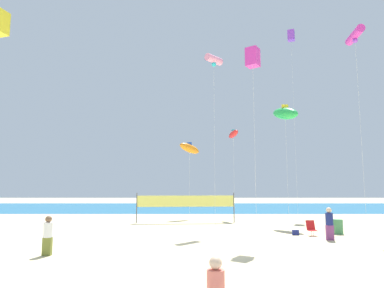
% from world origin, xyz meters
% --- Properties ---
extents(ground_plane, '(120.00, 120.00, 0.00)m').
position_xyz_m(ground_plane, '(0.00, 0.00, 0.00)').
color(ground_plane, beige).
extents(ocean_band, '(120.00, 20.00, 0.01)m').
position_xyz_m(ocean_band, '(0.00, 28.81, 0.00)').
color(ocean_band, '#1E6B99').
rests_on(ocean_band, ground).
extents(beachgoer_white_shirt, '(0.39, 0.39, 1.71)m').
position_xyz_m(beachgoer_white_shirt, '(-7.64, -1.45, 0.91)').
color(beachgoer_white_shirt, olive).
rests_on(beachgoer_white_shirt, ground).
extents(beachgoer_navy_shirt, '(0.41, 0.41, 1.80)m').
position_xyz_m(beachgoer_navy_shirt, '(6.41, 2.59, 0.96)').
color(beachgoer_navy_shirt, '#7A3872').
rests_on(beachgoer_navy_shirt, ground).
extents(folding_beach_chair, '(0.52, 0.65, 0.89)m').
position_xyz_m(folding_beach_chair, '(5.98, 4.27, 0.47)').
color(folding_beach_chair, red).
rests_on(folding_beach_chair, ground).
extents(trash_barrel, '(0.62, 0.62, 0.89)m').
position_xyz_m(trash_barrel, '(7.87, 4.89, 0.45)').
color(trash_barrel, '#3F7F4C').
rests_on(trash_barrel, ground).
extents(volleyball_net, '(7.97, 0.58, 2.40)m').
position_xyz_m(volleyball_net, '(-1.81, 10.90, 1.63)').
color(volleyball_net, '#4C4C51').
rests_on(volleyball_net, ground).
extents(beach_handbag, '(0.39, 0.19, 0.31)m').
position_xyz_m(beach_handbag, '(5.05, 4.41, 0.16)').
color(beach_handbag, navy).
rests_on(beach_handbag, ground).
extents(kite_red_inflatable, '(1.14, 1.78, 8.33)m').
position_xyz_m(kite_red_inflatable, '(2.66, 14.91, 7.85)').
color(kite_red_inflatable, silver).
rests_on(kite_red_inflatable, ground).
extents(kite_green_inflatable, '(2.13, 2.96, 9.53)m').
position_xyz_m(kite_green_inflatable, '(6.23, 9.86, 8.77)').
color(kite_green_inflatable, silver).
rests_on(kite_green_inflatable, ground).
extents(kite_magenta_tube, '(0.80, 2.21, 13.40)m').
position_xyz_m(kite_magenta_tube, '(9.74, 4.99, 13.09)').
color(kite_magenta_tube, silver).
rests_on(kite_magenta_tube, ground).
extents(kite_magenta_box, '(1.00, 1.00, 11.42)m').
position_xyz_m(kite_magenta_box, '(2.43, 3.17, 10.83)').
color(kite_magenta_box, silver).
rests_on(kite_magenta_box, ground).
extents(kite_violet_box, '(0.95, 0.95, 20.21)m').
position_xyz_m(kite_violet_box, '(9.80, 18.91, 19.58)').
color(kite_violet_box, silver).
rests_on(kite_violet_box, ground).
extents(kite_pink_tube, '(1.46, 1.46, 12.74)m').
position_xyz_m(kite_pink_tube, '(0.35, 7.66, 12.41)').
color(kite_pink_tube, silver).
rests_on(kite_pink_tube, ground).
extents(kite_orange_inflatable, '(2.38, 1.91, 7.20)m').
position_xyz_m(kite_orange_inflatable, '(-1.54, 15.22, 6.52)').
color(kite_orange_inflatable, silver).
rests_on(kite_orange_inflatable, ground).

